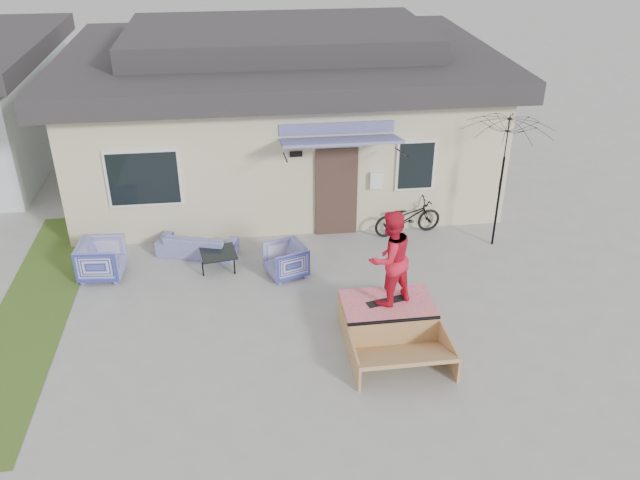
{
  "coord_description": "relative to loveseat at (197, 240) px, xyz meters",
  "views": [
    {
      "loc": [
        -1.03,
        -9.04,
        7.28
      ],
      "look_at": [
        0.3,
        1.8,
        1.3
      ],
      "focal_mm": 37.2,
      "sensor_mm": 36.0,
      "label": 1
    }
  ],
  "objects": [
    {
      "name": "grass_strip",
      "position": [
        -3.05,
        -1.86,
        -0.33
      ],
      "size": [
        1.4,
        8.0,
        0.01
      ],
      "primitive_type": "cube",
      "color": "#344F1C",
      "rests_on": "ground"
    },
    {
      "name": "armchair_right",
      "position": [
        1.86,
        -1.11,
        0.05
      ],
      "size": [
        0.91,
        0.94,
        0.77
      ],
      "primitive_type": "imported",
      "rotation": [
        0.0,
        0.0,
        -1.23
      ],
      "color": "navy",
      "rests_on": "ground"
    },
    {
      "name": "house",
      "position": [
        2.15,
        4.13,
        1.61
      ],
      "size": [
        10.8,
        8.49,
        4.1
      ],
      "color": "beige",
      "rests_on": "ground"
    },
    {
      "name": "loveseat",
      "position": [
        0.0,
        0.0,
        0.0
      ],
      "size": [
        1.79,
        0.97,
        0.67
      ],
      "primitive_type": "imported",
      "rotation": [
        0.0,
        0.0,
        2.85
      ],
      "color": "navy",
      "rests_on": "ground"
    },
    {
      "name": "coffee_table",
      "position": [
        0.47,
        -0.63,
        -0.15
      ],
      "size": [
        0.84,
        0.84,
        0.36
      ],
      "primitive_type": "cube",
      "rotation": [
        0.0,
        0.0,
        0.16
      ],
      "color": "black",
      "rests_on": "ground"
    },
    {
      "name": "ground",
      "position": [
        2.15,
        -3.86,
        -0.33
      ],
      "size": [
        90.0,
        90.0,
        0.0
      ],
      "primitive_type": "plane",
      "color": "gray",
      "rests_on": "ground"
    },
    {
      "name": "armchair_left",
      "position": [
        -1.9,
        -0.71,
        0.11
      ],
      "size": [
        0.87,
        0.92,
        0.89
      ],
      "primitive_type": "imported",
      "rotation": [
        0.0,
        0.0,
        1.49
      ],
      "color": "navy",
      "rests_on": "ground"
    },
    {
      "name": "skate_ramp",
      "position": [
        3.55,
        -3.21,
        -0.06
      ],
      "size": [
        1.68,
        2.22,
        0.55
      ],
      "primitive_type": null,
      "rotation": [
        0.0,
        0.0,
        0.02
      ],
      "color": "#A97D4D",
      "rests_on": "ground"
    },
    {
      "name": "bicycle",
      "position": [
        4.79,
        0.37,
        0.18
      ],
      "size": [
        1.7,
        0.85,
        1.04
      ],
      "primitive_type": "imported",
      "rotation": [
        0.0,
        0.0,
        1.75
      ],
      "color": "black",
      "rests_on": "ground"
    },
    {
      "name": "patio_umbrella",
      "position": [
        6.59,
        -0.35,
        1.41
      ],
      "size": [
        2.41,
        2.33,
        2.2
      ],
      "color": "black",
      "rests_on": "ground"
    },
    {
      "name": "skateboard",
      "position": [
        3.55,
        -3.15,
        0.24
      ],
      "size": [
        0.81,
        0.38,
        0.05
      ],
      "primitive_type": "cube",
      "rotation": [
        0.0,
        0.0,
        0.25
      ],
      "color": "black",
      "rests_on": "skate_ramp"
    },
    {
      "name": "skater",
      "position": [
        3.55,
        -3.15,
        1.15
      ],
      "size": [
        1.08,
        0.99,
        1.78
      ],
      "primitive_type": "imported",
      "rotation": [
        0.0,
        0.0,
        3.6
      ],
      "color": "red",
      "rests_on": "skateboard"
    }
  ]
}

